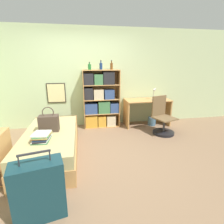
{
  "coord_description": "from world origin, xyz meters",
  "views": [
    {
      "loc": [
        -0.09,
        -3.13,
        1.71
      ],
      "look_at": [
        0.52,
        0.2,
        0.75
      ],
      "focal_mm": 28.0,
      "sensor_mm": 36.0,
      "label": 1
    }
  ],
  "objects_px": {
    "desk": "(147,107)",
    "desk_lamp": "(155,91)",
    "waste_bin": "(152,121)",
    "bed": "(51,144)",
    "desk_chair": "(162,122)",
    "handbag": "(49,123)",
    "bookcase": "(100,101)",
    "bottle_green": "(90,67)",
    "bottle_brown": "(101,66)",
    "bottle_clear": "(112,66)",
    "book_stack_on_bed": "(41,137)",
    "suitcase": "(39,190)"
  },
  "relations": [
    {
      "from": "desk",
      "to": "desk_lamp",
      "type": "bearing_deg",
      "value": -6.26
    },
    {
      "from": "desk",
      "to": "waste_bin",
      "type": "relative_size",
      "value": 5.33
    },
    {
      "from": "bed",
      "to": "desk",
      "type": "distance_m",
      "value": 2.73
    },
    {
      "from": "bed",
      "to": "desk_chair",
      "type": "relative_size",
      "value": 2.14
    },
    {
      "from": "handbag",
      "to": "bookcase",
      "type": "height_order",
      "value": "bookcase"
    },
    {
      "from": "bottle_green",
      "to": "bottle_brown",
      "type": "height_order",
      "value": "bottle_brown"
    },
    {
      "from": "waste_bin",
      "to": "bed",
      "type": "bearing_deg",
      "value": -153.86
    },
    {
      "from": "desk_lamp",
      "to": "bookcase",
      "type": "bearing_deg",
      "value": 174.97
    },
    {
      "from": "bottle_brown",
      "to": "bottle_clear",
      "type": "distance_m",
      "value": 0.28
    },
    {
      "from": "bottle_clear",
      "to": "desk",
      "type": "relative_size",
      "value": 0.19
    },
    {
      "from": "desk_lamp",
      "to": "handbag",
      "type": "bearing_deg",
      "value": -154.35
    },
    {
      "from": "book_stack_on_bed",
      "to": "desk_lamp",
      "type": "height_order",
      "value": "desk_lamp"
    },
    {
      "from": "desk_chair",
      "to": "desk_lamp",
      "type": "bearing_deg",
      "value": 87.97
    },
    {
      "from": "bottle_brown",
      "to": "handbag",
      "type": "bearing_deg",
      "value": -129.85
    },
    {
      "from": "bed",
      "to": "bottle_clear",
      "type": "relative_size",
      "value": 8.51
    },
    {
      "from": "desk_lamp",
      "to": "waste_bin",
      "type": "bearing_deg",
      "value": -139.18
    },
    {
      "from": "suitcase",
      "to": "bottle_brown",
      "type": "relative_size",
      "value": 3.52
    },
    {
      "from": "handbag",
      "to": "bottle_clear",
      "type": "xyz_separation_m",
      "value": [
        1.42,
        1.38,
        0.98
      ]
    },
    {
      "from": "desk",
      "to": "desk_chair",
      "type": "relative_size",
      "value": 1.33
    },
    {
      "from": "bottle_brown",
      "to": "waste_bin",
      "type": "bearing_deg",
      "value": -6.68
    },
    {
      "from": "suitcase",
      "to": "waste_bin",
      "type": "height_order",
      "value": "suitcase"
    },
    {
      "from": "handbag",
      "to": "suitcase",
      "type": "bearing_deg",
      "value": -86.42
    },
    {
      "from": "bottle_green",
      "to": "desk",
      "type": "bearing_deg",
      "value": -3.18
    },
    {
      "from": "bottle_brown",
      "to": "desk_lamp",
      "type": "height_order",
      "value": "bottle_brown"
    },
    {
      "from": "bed",
      "to": "desk_lamp",
      "type": "relative_size",
      "value": 5.52
    },
    {
      "from": "bookcase",
      "to": "bottle_green",
      "type": "bearing_deg",
      "value": -174.77
    },
    {
      "from": "waste_bin",
      "to": "bookcase",
      "type": "bearing_deg",
      "value": 173.31
    },
    {
      "from": "desk",
      "to": "waste_bin",
      "type": "height_order",
      "value": "desk"
    },
    {
      "from": "book_stack_on_bed",
      "to": "waste_bin",
      "type": "xyz_separation_m",
      "value": [
        2.6,
        1.62,
        -0.44
      ]
    },
    {
      "from": "bottle_clear",
      "to": "bottle_brown",
      "type": "bearing_deg",
      "value": -177.07
    },
    {
      "from": "bottle_clear",
      "to": "bottle_green",
      "type": "bearing_deg",
      "value": -176.6
    },
    {
      "from": "bottle_brown",
      "to": "book_stack_on_bed",
      "type": "bearing_deg",
      "value": -123.99
    },
    {
      "from": "bottle_clear",
      "to": "desk_chair",
      "type": "distance_m",
      "value": 1.92
    },
    {
      "from": "bed",
      "to": "bookcase",
      "type": "height_order",
      "value": "bookcase"
    },
    {
      "from": "bed",
      "to": "handbag",
      "type": "distance_m",
      "value": 0.4
    },
    {
      "from": "bottle_clear",
      "to": "waste_bin",
      "type": "distance_m",
      "value": 1.89
    },
    {
      "from": "book_stack_on_bed",
      "to": "bookcase",
      "type": "height_order",
      "value": "bookcase"
    },
    {
      "from": "waste_bin",
      "to": "desk_chair",
      "type": "bearing_deg",
      "value": -87.91
    },
    {
      "from": "suitcase",
      "to": "desk_lamp",
      "type": "bearing_deg",
      "value": 47.09
    },
    {
      "from": "bookcase",
      "to": "bed",
      "type": "bearing_deg",
      "value": -127.92
    },
    {
      "from": "bottle_brown",
      "to": "desk_lamp",
      "type": "distance_m",
      "value": 1.59
    },
    {
      "from": "bookcase",
      "to": "desk_lamp",
      "type": "relative_size",
      "value": 4.29
    },
    {
      "from": "bottle_brown",
      "to": "bottle_green",
      "type": "bearing_deg",
      "value": -176.15
    },
    {
      "from": "book_stack_on_bed",
      "to": "waste_bin",
      "type": "distance_m",
      "value": 3.09
    },
    {
      "from": "bottle_clear",
      "to": "desk_chair",
      "type": "height_order",
      "value": "bottle_clear"
    },
    {
      "from": "desk_chair",
      "to": "handbag",
      "type": "bearing_deg",
      "value": -166.59
    },
    {
      "from": "bottle_green",
      "to": "bottle_brown",
      "type": "xyz_separation_m",
      "value": [
        0.29,
        0.02,
        0.02
      ]
    },
    {
      "from": "desk_lamp",
      "to": "book_stack_on_bed",
      "type": "bearing_deg",
      "value": -147.95
    },
    {
      "from": "bottle_green",
      "to": "bottle_clear",
      "type": "relative_size",
      "value": 0.82
    },
    {
      "from": "desk_chair",
      "to": "waste_bin",
      "type": "distance_m",
      "value": 0.62
    }
  ]
}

